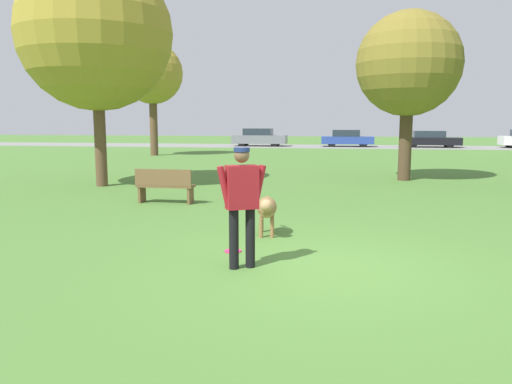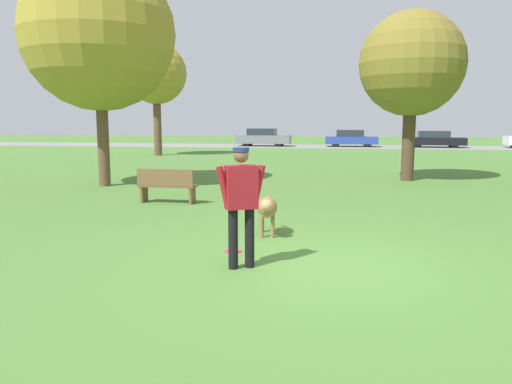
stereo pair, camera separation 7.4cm
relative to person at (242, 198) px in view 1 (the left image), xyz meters
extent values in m
plane|color=#4C7A33|center=(1.07, 0.21, -0.97)|extent=(120.00, 120.00, 0.00)
cube|color=gray|center=(1.07, 33.34, -0.96)|extent=(120.00, 6.00, 0.01)
cylinder|color=black|center=(0.10, 0.05, -0.56)|extent=(0.18, 0.18, 0.82)
cylinder|color=black|center=(-0.10, -0.05, -0.56)|extent=(0.18, 0.18, 0.82)
cube|color=maroon|center=(0.00, 0.00, 0.14)|extent=(0.47, 0.39, 0.58)
cylinder|color=maroon|center=(0.21, 0.11, 0.14)|extent=(0.23, 0.18, 0.58)
cylinder|color=maroon|center=(-0.21, -0.11, 0.14)|extent=(0.23, 0.18, 0.58)
sphere|color=brown|center=(0.00, 0.00, 0.57)|extent=(0.28, 0.28, 0.20)
cylinder|color=navy|center=(0.00, 0.00, 0.64)|extent=(0.29, 0.29, 0.06)
ellipsoid|color=olive|center=(0.05, 2.02, -0.47)|extent=(0.43, 0.73, 0.34)
ellipsoid|color=tan|center=(0.07, 1.83, -0.53)|extent=(0.26, 0.22, 0.19)
sphere|color=tan|center=(0.10, 1.61, -0.37)|extent=(0.23, 0.23, 0.21)
cylinder|color=olive|center=(0.17, 1.82, -0.80)|extent=(0.08, 0.08, 0.32)
cylinder|color=olive|center=(-0.02, 1.80, -0.80)|extent=(0.08, 0.08, 0.32)
cylinder|color=olive|center=(0.11, 2.25, -0.80)|extent=(0.08, 0.08, 0.32)
cylinder|color=olive|center=(-0.07, 2.22, -0.80)|extent=(0.08, 0.08, 0.32)
cylinder|color=olive|center=(-0.01, 2.45, -0.42)|extent=(0.08, 0.22, 0.19)
cylinder|color=#E52366|center=(-0.30, 0.81, -0.96)|extent=(0.26, 0.26, 0.02)
torus|color=#E52366|center=(-0.30, 0.81, -0.96)|extent=(0.26, 0.26, 0.02)
cylinder|color=#4C3826|center=(3.47, 10.88, 0.31)|extent=(0.42, 0.42, 2.56)
sphere|color=olive|center=(3.47, 10.88, 2.87)|extent=(3.41, 3.41, 3.41)
cylinder|color=brown|center=(-9.33, 21.34, 0.73)|extent=(0.45, 0.45, 3.38)
sphere|color=olive|center=(-9.33, 21.34, 3.72)|extent=(3.48, 3.48, 3.48)
cylinder|color=brown|center=(-5.89, 7.79, 0.45)|extent=(0.35, 0.35, 2.84)
sphere|color=olive|center=(-5.89, 7.79, 3.57)|extent=(4.52, 4.52, 4.52)
cube|color=slate|center=(-4.96, 33.11, -0.42)|extent=(4.32, 1.79, 0.66)
cube|color=#232D38|center=(-5.08, 33.11, 0.18)|extent=(2.26, 1.52, 0.53)
cylinder|color=black|center=(-3.66, 33.82, -0.65)|extent=(0.63, 0.21, 0.63)
cylinder|color=black|center=(-3.68, 32.34, -0.65)|extent=(0.63, 0.21, 0.63)
cylinder|color=black|center=(-6.23, 33.87, -0.65)|extent=(0.63, 0.21, 0.63)
cylinder|color=black|center=(-6.26, 32.39, -0.65)|extent=(0.63, 0.21, 0.63)
cube|color=#284293|center=(1.95, 33.39, -0.45)|extent=(4.04, 1.74, 0.57)
cube|color=#232D38|center=(1.83, 33.38, 0.09)|extent=(2.11, 1.47, 0.51)
cylinder|color=black|center=(3.14, 34.12, -0.64)|extent=(0.65, 0.21, 0.64)
cylinder|color=black|center=(3.16, 32.70, -0.64)|extent=(0.65, 0.21, 0.64)
cylinder|color=black|center=(0.73, 34.08, -0.64)|extent=(0.65, 0.21, 0.64)
cylinder|color=black|center=(0.76, 32.65, -0.64)|extent=(0.65, 0.21, 0.64)
cube|color=black|center=(8.20, 33.39, -0.49)|extent=(4.43, 1.99, 0.55)
cube|color=#232D38|center=(8.07, 33.40, 0.04)|extent=(2.33, 1.64, 0.50)
cylinder|color=black|center=(9.54, 34.11, -0.68)|extent=(0.57, 0.23, 0.57)
cylinder|color=black|center=(9.47, 32.56, -0.68)|extent=(0.57, 0.23, 0.57)
cylinder|color=black|center=(6.93, 34.23, -0.68)|extent=(0.57, 0.23, 0.57)
cylinder|color=black|center=(6.86, 32.68, -0.68)|extent=(0.57, 0.23, 0.57)
cylinder|color=black|center=(14.11, 34.38, -0.65)|extent=(0.63, 0.22, 0.63)
cube|color=brown|center=(-2.86, 5.05, -0.55)|extent=(1.41, 0.42, 0.05)
cube|color=brown|center=(-2.87, 4.87, -0.33)|extent=(1.40, 0.07, 0.40)
cube|color=brown|center=(-3.48, 5.06, -0.77)|extent=(0.07, 0.36, 0.39)
cube|color=brown|center=(-2.24, 5.04, -0.77)|extent=(0.07, 0.36, 0.39)
camera|label=1|loc=(1.25, -6.44, 1.01)|focal=35.00mm
camera|label=2|loc=(1.32, -6.43, 1.01)|focal=35.00mm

